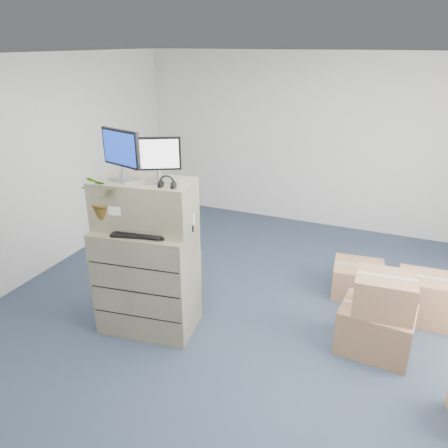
{
  "coord_description": "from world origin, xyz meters",
  "views": [
    {
      "loc": [
        1.33,
        -3.57,
        2.92
      ],
      "look_at": [
        -0.35,
        0.4,
        1.11
      ],
      "focal_mm": 35.0,
      "sensor_mm": 36.0,
      "label": 1
    }
  ],
  "objects": [
    {
      "name": "wall_back",
      "position": [
        0.0,
        3.51,
        1.4
      ],
      "size": [
        6.0,
        0.02,
        2.8
      ],
      "primitive_type": "cube",
      "color": "silver",
      "rests_on": "ground"
    },
    {
      "name": "mouse",
      "position": [
        -0.66,
        -0.19,
        1.18
      ],
      "size": [
        0.12,
        0.08,
        0.04
      ],
      "primitive_type": "ellipsoid",
      "rotation": [
        0.0,
        0.0,
        0.13
      ],
      "color": "silver",
      "rests_on": "filing_cabinet_lower"
    },
    {
      "name": "water_bottle",
      "position": [
        -0.94,
        -0.1,
        1.31
      ],
      "size": [
        0.08,
        0.08,
        0.29
      ],
      "primitive_type": "cylinder",
      "color": "gray",
      "rests_on": "filing_cabinet_lower"
    },
    {
      "name": "potted_plant",
      "position": [
        -1.31,
        -0.29,
        1.43
      ],
      "size": [
        0.58,
        0.61,
        0.47
      ],
      "rotation": [
        0.0,
        0.0,
        0.14
      ],
      "color": "#A9C09B",
      "rests_on": "filing_cabinet_lower"
    },
    {
      "name": "monitor_right",
      "position": [
        -0.82,
        -0.09,
        1.91
      ],
      "size": [
        0.41,
        0.26,
        0.44
      ],
      "rotation": [
        0.0,
        0.0,
        0.48
      ],
      "color": "#99999E",
      "rests_on": "filing_cabinet_upper"
    },
    {
      "name": "office_chair",
      "position": [
        -1.06,
        0.31,
        0.34
      ],
      "size": [
        0.72,
        0.68,
        0.68
      ],
      "primitive_type": "imported",
      "rotation": [
        0.0,
        0.0,
        3.23
      ],
      "color": "slate",
      "rests_on": "ground"
    },
    {
      "name": "keyboard",
      "position": [
        -0.95,
        -0.29,
        1.18
      ],
      "size": [
        0.58,
        0.36,
        0.03
      ],
      "primitive_type": "cube",
      "rotation": [
        0.0,
        0.0,
        0.26
      ],
      "color": "black",
      "rests_on": "filing_cabinet_lower"
    },
    {
      "name": "ground",
      "position": [
        0.0,
        0.0,
        0.0
      ],
      "size": [
        7.0,
        7.0,
        0.0
      ],
      "primitive_type": "plane",
      "color": "#212C3C",
      "rests_on": "ground"
    },
    {
      "name": "external_drive",
      "position": [
        -0.63,
        0.0,
        1.2
      ],
      "size": [
        0.26,
        0.23,
        0.06
      ],
      "primitive_type": "cube",
      "rotation": [
        0.0,
        0.0,
        0.41
      ],
      "color": "black",
      "rests_on": "filing_cabinet_lower"
    },
    {
      "name": "phone_dock",
      "position": [
        -1.02,
        -0.12,
        1.21
      ],
      "size": [
        0.07,
        0.06,
        0.15
      ],
      "rotation": [
        0.0,
        0.0,
        0.14
      ],
      "color": "silver",
      "rests_on": "filing_cabinet_lower"
    },
    {
      "name": "cardboard_boxes",
      "position": [
        1.61,
        0.61,
        0.31
      ],
      "size": [
        1.91,
        2.29,
        0.87
      ],
      "color": "#8C6243",
      "rests_on": "ground"
    },
    {
      "name": "tissue_box",
      "position": [
        -0.65,
        0.02,
        1.28
      ],
      "size": [
        0.3,
        0.2,
        0.1
      ],
      "primitive_type": "cube",
      "rotation": [
        0.0,
        0.0,
        0.24
      ],
      "color": "#3F7AD6",
      "rests_on": "external_drive"
    },
    {
      "name": "headphones",
      "position": [
        -0.67,
        -0.21,
        1.7
      ],
      "size": [
        0.16,
        0.04,
        0.16
      ],
      "primitive_type": "torus",
      "rotation": [
        1.57,
        0.0,
        0.14
      ],
      "color": "black",
      "rests_on": "filing_cabinet_upper"
    },
    {
      "name": "filing_cabinet_upper",
      "position": [
        -1.0,
        -0.1,
        1.41
      ],
      "size": [
        1.06,
        0.63,
        0.5
      ],
      "primitive_type": "cube",
      "rotation": [
        0.0,
        0.0,
        0.14
      ],
      "color": "gray",
      "rests_on": "filing_cabinet_lower"
    },
    {
      "name": "monitor_left",
      "position": [
        -1.18,
        -0.16,
        1.94
      ],
      "size": [
        0.49,
        0.25,
        0.49
      ],
      "rotation": [
        0.0,
        0.0,
        -0.27
      ],
      "color": "#99999E",
      "rests_on": "filing_cabinet_upper"
    },
    {
      "name": "filing_cabinet_lower",
      "position": [
        -1.0,
        -0.16,
        0.58
      ],
      "size": [
        1.07,
        0.74,
        1.16
      ],
      "primitive_type": "cube",
      "rotation": [
        0.0,
        0.0,
        0.14
      ],
      "color": "gray",
      "rests_on": "ground"
    }
  ]
}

